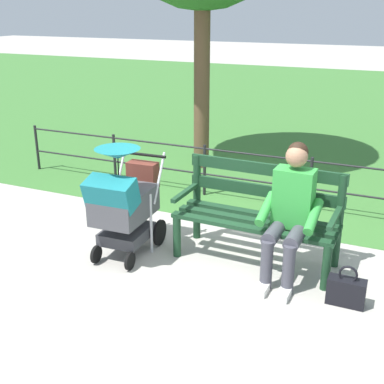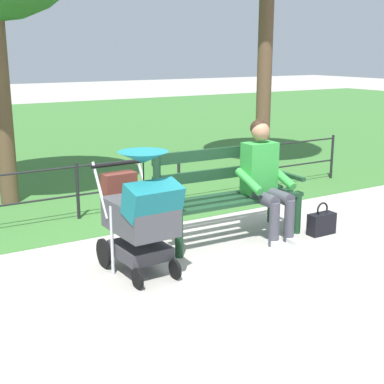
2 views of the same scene
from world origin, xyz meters
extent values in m
plane|color=#ADA89E|center=(0.00, 0.00, 0.00)|extent=(60.00, 60.00, 0.00)
cube|color=#3D7533|center=(0.00, -8.80, 0.00)|extent=(40.00, 16.00, 0.01)
cube|color=#193D23|center=(-0.47, -0.18, 0.45)|extent=(1.60, 0.14, 0.04)
cube|color=#193D23|center=(-0.47, 0.00, 0.45)|extent=(1.60, 0.14, 0.04)
cube|color=#193D23|center=(-0.46, 0.18, 0.45)|extent=(1.60, 0.14, 0.04)
cube|color=#193D23|center=(-0.48, -0.28, 0.67)|extent=(1.60, 0.08, 0.12)
cube|color=#193D23|center=(-0.48, -0.28, 0.90)|extent=(1.60, 0.08, 0.12)
cylinder|color=#193D23|center=(-1.21, 0.22, 0.23)|extent=(0.08, 0.08, 0.45)
cylinder|color=#193D23|center=(-1.22, -0.26, 0.47)|extent=(0.08, 0.08, 0.95)
cube|color=#193D23|center=(-1.22, 0.02, 0.63)|extent=(0.07, 0.56, 0.04)
cylinder|color=#193D23|center=(0.29, 0.18, 0.23)|extent=(0.08, 0.08, 0.45)
cylinder|color=#193D23|center=(0.27, -0.30, 0.47)|extent=(0.08, 0.08, 0.95)
cube|color=#193D23|center=(0.28, -0.02, 0.63)|extent=(0.07, 0.56, 0.04)
cylinder|color=#42424C|center=(-0.92, 0.22, 0.47)|extent=(0.15, 0.40, 0.14)
cylinder|color=#42424C|center=(-0.72, 0.22, 0.47)|extent=(0.15, 0.40, 0.14)
cylinder|color=#42424C|center=(-0.92, 0.42, 0.24)|extent=(0.11, 0.11, 0.47)
cylinder|color=#42424C|center=(-0.72, 0.42, 0.24)|extent=(0.11, 0.11, 0.47)
cube|color=silver|center=(-0.91, 0.50, 0.04)|extent=(0.11, 0.22, 0.07)
cube|color=silver|center=(-0.71, 0.50, 0.04)|extent=(0.11, 0.22, 0.07)
cube|color=green|center=(-0.83, 0.00, 0.75)|extent=(0.37, 0.23, 0.56)
cylinder|color=green|center=(-1.04, 0.13, 0.65)|extent=(0.10, 0.43, 0.23)
cylinder|color=green|center=(-0.60, 0.11, 0.65)|extent=(0.10, 0.43, 0.23)
sphere|color=#A37556|center=(-0.83, 0.00, 1.15)|extent=(0.20, 0.20, 0.20)
sphere|color=black|center=(-0.83, -0.03, 1.18)|extent=(0.19, 0.19, 0.19)
cylinder|color=black|center=(0.57, 0.02, 0.14)|extent=(0.04, 0.28, 0.28)
cylinder|color=black|center=(1.03, 0.04, 0.14)|extent=(0.04, 0.28, 0.28)
cylinder|color=black|center=(0.58, 0.62, 0.09)|extent=(0.04, 0.18, 0.18)
cylinder|color=black|center=(0.96, 0.64, 0.09)|extent=(0.04, 0.18, 0.18)
cube|color=#38383D|center=(0.79, 0.33, 0.22)|extent=(0.44, 0.54, 0.12)
cylinder|color=silver|center=(0.56, 0.22, 0.33)|extent=(0.03, 0.03, 0.65)
cylinder|color=silver|center=(1.02, 0.24, 0.33)|extent=(0.03, 0.03, 0.65)
cube|color=#47474C|center=(0.79, 0.35, 0.55)|extent=(0.49, 0.70, 0.28)
cube|color=#19727A|center=(0.78, 0.59, 0.75)|extent=(0.49, 0.32, 0.33)
cylinder|color=black|center=(0.80, -0.09, 0.95)|extent=(0.52, 0.05, 0.03)
cylinder|color=silver|center=(0.57, 0.00, 0.75)|extent=(0.04, 0.30, 0.49)
cylinder|color=silver|center=(1.03, 0.02, 0.75)|extent=(0.04, 0.30, 0.49)
cone|color=#19727A|center=(0.78, 0.43, 1.10)|extent=(0.46, 0.46, 0.10)
cylinder|color=black|center=(0.78, 0.43, 0.92)|extent=(0.01, 0.01, 0.30)
cube|color=brown|center=(0.80, -0.07, 0.73)|extent=(0.33, 0.17, 0.28)
cube|color=black|center=(-1.42, 0.39, 0.12)|extent=(0.32, 0.14, 0.24)
torus|color=black|center=(-1.42, 0.39, 0.29)|extent=(0.16, 0.02, 0.16)
cylinder|color=black|center=(-3.51, -1.55, 0.35)|extent=(0.04, 0.04, 0.70)
cylinder|color=black|center=(-2.11, -1.55, 0.35)|extent=(0.04, 0.04, 0.70)
cylinder|color=black|center=(-0.70, -1.55, 0.35)|extent=(0.04, 0.04, 0.70)
cylinder|color=black|center=(0.70, -1.55, 0.35)|extent=(0.04, 0.04, 0.70)
cylinder|color=black|center=(0.00, -1.55, 0.65)|extent=(7.02, 0.02, 0.02)
cylinder|color=black|center=(0.00, -1.55, 0.30)|extent=(7.02, 0.02, 0.02)
cylinder|color=brown|center=(1.24, -2.73, 1.37)|extent=(0.24, 0.24, 2.73)
cylinder|color=brown|center=(-2.86, -2.52, 1.86)|extent=(0.24, 0.24, 3.71)
camera|label=1|loc=(-1.70, 4.30, 2.42)|focal=46.61mm
camera|label=2|loc=(2.81, 4.60, 1.99)|focal=51.12mm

